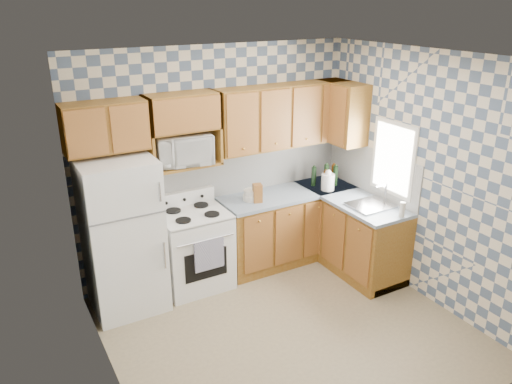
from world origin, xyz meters
TOP-DOWN VIEW (x-y plane):
  - floor at (0.00, 0.00)m, footprint 3.40×3.40m
  - back_wall at (0.00, 1.60)m, footprint 3.40×0.02m
  - right_wall at (1.70, 0.00)m, footprint 0.02×3.20m
  - backsplash_back at (0.40, 1.59)m, footprint 2.60×0.02m
  - backsplash_right at (1.69, 0.80)m, footprint 0.02×1.60m
  - refrigerator at (-1.27, 1.25)m, footprint 0.75×0.70m
  - stove_body at (-0.47, 1.28)m, footprint 0.76×0.65m
  - cooktop at (-0.47, 1.28)m, footprint 0.76×0.65m
  - backguard at (-0.47, 1.55)m, footprint 0.76×0.08m
  - dish_towel_left at (-0.52, 0.93)m, footprint 0.17×0.02m
  - dish_towel_right at (-0.35, 0.93)m, footprint 0.17×0.02m
  - base_cabinets_back at (0.82, 1.30)m, footprint 1.75×0.60m
  - base_cabinets_right at (1.40, 0.80)m, footprint 0.60×1.60m
  - countertop_back at (0.82, 1.30)m, footprint 1.77×0.63m
  - countertop_right at (1.40, 0.80)m, footprint 0.63×1.60m
  - upper_cabinets_back at (0.82, 1.44)m, footprint 1.75×0.33m
  - upper_cabinets_fridge at (-1.29, 1.44)m, footprint 0.82×0.33m
  - upper_cabinets_right at (1.53, 1.25)m, footprint 0.33×0.70m
  - microwave_shelf at (-0.47, 1.44)m, footprint 0.80×0.33m
  - microwave at (-0.47, 1.45)m, footprint 0.64×0.48m
  - sink at (1.40, 0.45)m, footprint 0.48×0.40m
  - window at (1.69, 0.45)m, footprint 0.02×0.66m
  - bottle_0 at (1.37, 1.26)m, footprint 0.06×0.06m
  - bottle_1 at (1.47, 1.20)m, footprint 0.06×0.06m
  - bottle_2 at (1.52, 1.30)m, footprint 0.06×0.06m
  - bottle_3 at (1.30, 1.18)m, footprint 0.06×0.06m
  - bottle_4 at (1.22, 1.32)m, footprint 0.06×0.06m
  - knife_block at (0.32, 1.20)m, footprint 0.12×0.12m
  - electric_kettle at (1.28, 1.11)m, footprint 0.16×0.16m
  - food_containers at (0.29, 1.29)m, footprint 0.19×0.19m
  - soap_bottle at (1.49, 0.05)m, footprint 0.06×0.06m

SIDE VIEW (x-z plane):
  - floor at x=0.00m, z-range 0.00..0.00m
  - base_cabinets_back at x=0.82m, z-range 0.00..0.88m
  - base_cabinets_right at x=1.40m, z-range 0.00..0.88m
  - stove_body at x=-0.47m, z-range 0.00..0.90m
  - dish_towel_left at x=-0.52m, z-range 0.37..0.73m
  - dish_towel_right at x=-0.35m, z-range 0.37..0.73m
  - refrigerator at x=-1.27m, z-range 0.00..1.68m
  - countertop_back at x=0.82m, z-range 0.88..0.92m
  - countertop_right at x=1.40m, z-range 0.88..0.92m
  - cooktop at x=-0.47m, z-range 0.89..0.92m
  - sink at x=1.40m, z-range 0.91..0.94m
  - food_containers at x=0.29m, z-range 0.92..1.05m
  - backguard at x=-0.47m, z-range 0.92..1.08m
  - soap_bottle at x=1.49m, z-range 0.92..1.09m
  - electric_kettle at x=1.28m, z-range 0.92..1.13m
  - bottle_3 at x=1.30m, z-range 0.92..1.14m
  - knife_block at x=0.32m, z-range 0.92..1.14m
  - bottle_2 at x=1.52m, z-range 0.92..1.16m
  - bottle_4 at x=1.22m, z-range 0.92..1.17m
  - bottle_1 at x=1.47m, z-range 0.92..1.18m
  - bottle_0 at x=1.37m, z-range 0.92..1.19m
  - backsplash_back at x=0.40m, z-range 0.92..1.48m
  - backsplash_right at x=1.69m, z-range 0.92..1.48m
  - back_wall at x=0.00m, z-range 0.00..2.70m
  - right_wall at x=1.70m, z-range 0.00..2.70m
  - microwave_shelf at x=-0.47m, z-range 1.42..1.45m
  - window at x=1.69m, z-range 1.02..1.88m
  - microwave at x=-0.47m, z-range 1.45..1.78m
  - upper_cabinets_back at x=0.82m, z-range 1.48..2.22m
  - upper_cabinets_right at x=1.53m, z-range 1.48..2.22m
  - upper_cabinets_fridge at x=-1.29m, z-range 1.72..2.22m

